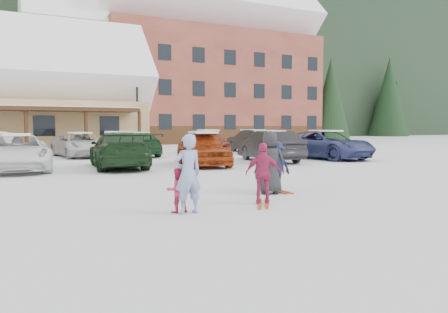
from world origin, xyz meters
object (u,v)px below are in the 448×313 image
bystander_dark (270,162)px  parked_car_4 (203,149)px  child_navy (276,166)px  parked_car_13 (253,141)px  adult_skier (188,174)px  parked_car_10 (80,145)px  parked_car_2 (17,153)px  alpine_hotel (189,66)px  parked_car_6 (326,145)px  toddler_red (177,190)px  child_magenta (264,173)px  lamp_post (137,107)px  parked_car_5 (270,146)px  parked_car_11 (139,144)px  parked_car_3 (119,150)px  parked_car_12 (208,142)px

bystander_dark → parked_car_4: bearing=-78.9°
child_navy → parked_car_13: parked_car_13 is taller
adult_skier → parked_car_10: size_ratio=0.32×
child_navy → parked_car_2: 11.08m
alpine_hotel → adult_skier: 42.66m
parked_car_2 → parked_car_6: parked_car_6 is taller
toddler_red → child_magenta: bearing=-178.1°
adult_skier → parked_car_13: bearing=-129.4°
lamp_post → parked_car_2: (-8.69, -13.86, -2.53)m
child_navy → parked_car_5: (5.24, 8.55, 0.09)m
child_magenta → bystander_dark: 1.54m
alpine_hotel → parked_car_6: size_ratio=5.68×
parked_car_10 → parked_car_11: 3.35m
parked_car_3 → bystander_dark: bearing=108.1°
child_navy → child_magenta: child_magenta is taller
parked_car_4 → parked_car_11: 7.50m
bystander_dark → child_magenta: bearing=74.9°
alpine_hotel → parked_car_3: size_ratio=5.93×
child_navy → parked_car_5: 10.03m
toddler_red → parked_car_5: (8.76, 10.19, 0.31)m
toddler_red → child_navy: bearing=-154.3°
parked_car_2 → parked_car_11: (6.67, 6.22, -0.03)m
adult_skier → parked_car_11: (3.77, 17.23, -0.11)m
adult_skier → parked_car_4: size_ratio=0.37×
parked_car_3 → parked_car_11: parked_car_3 is taller
alpine_hotel → parked_car_3: 33.01m
parked_car_10 → parked_car_6: bearing=-39.6°
alpine_hotel → parked_car_4: bearing=-110.8°
parked_car_11 → parked_car_12: size_ratio=1.07×
child_navy → parked_car_12: parked_car_12 is taller
toddler_red → parked_car_3: bearing=-95.8°
bystander_dark → parked_car_12: bystander_dark is taller
parked_car_12 → alpine_hotel: bearing=77.2°
child_magenta → parked_car_13: 19.76m
child_navy → parked_car_2: size_ratio=0.26×
child_magenta → parked_car_4: 9.89m
adult_skier → child_magenta: bearing=-178.0°
parked_car_13 → parked_car_3: bearing=29.7°
parked_car_13 → alpine_hotel: bearing=-104.2°
adult_skier → parked_car_11: 17.63m
parked_car_10 → parked_car_12: bearing=-12.9°
parked_car_4 → parked_car_12: size_ratio=0.99×
adult_skier → parked_car_10: adult_skier is taller
adult_skier → bystander_dark: bystander_dark is taller
parked_car_4 → parked_car_13: parked_car_13 is taller
parked_car_10 → lamp_post: bearing=45.0°
parked_car_2 → parked_car_11: 9.12m
parked_car_3 → parked_car_13: bearing=-140.8°
lamp_post → parked_car_3: lamp_post is taller
parked_car_12 → parked_car_13: parked_car_12 is taller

